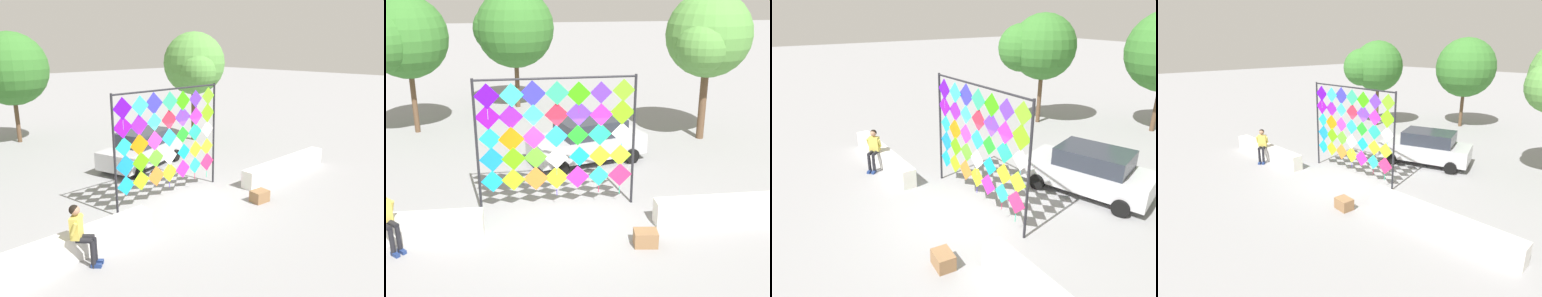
# 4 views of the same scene
# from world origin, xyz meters

# --- Properties ---
(ground) EXTENTS (120.00, 120.00, 0.00)m
(ground) POSITION_xyz_m (0.00, 0.00, 0.00)
(ground) COLOR gray
(plaza_ledge_left) EXTENTS (4.76, 0.47, 0.65)m
(plaza_ledge_left) POSITION_xyz_m (-4.53, -0.56, 0.32)
(plaza_ledge_left) COLOR silver
(plaza_ledge_left) RESTS_ON ground
(plaza_ledge_right) EXTENTS (4.76, 0.47, 0.65)m
(plaza_ledge_right) POSITION_xyz_m (4.53, -0.56, 0.32)
(plaza_ledge_right) COLOR silver
(plaza_ledge_right) RESTS_ON ground
(kite_display_rack) EXTENTS (4.20, 0.14, 3.63)m
(kite_display_rack) POSITION_xyz_m (-0.24, 0.73, 2.12)
(kite_display_rack) COLOR #232328
(kite_display_rack) RESTS_ON ground
(seated_vendor) EXTENTS (0.71, 0.71, 1.49)m
(seated_vendor) POSITION_xyz_m (-4.26, -0.98, 0.88)
(seated_vendor) COLOR black
(seated_vendor) RESTS_ON ground
(parked_car) EXTENTS (4.16, 2.75, 1.49)m
(parked_car) POSITION_xyz_m (1.10, 4.12, 0.76)
(parked_car) COLOR #B7B7BC
(parked_car) RESTS_ON ground
(cardboard_box_large) EXTENTS (0.59, 0.47, 0.37)m
(cardboard_box_large) POSITION_xyz_m (1.65, -1.51, 0.19)
(cardboard_box_large) COLOR olive
(cardboard_box_large) RESTS_ON ground
(tree_palm_like) EXTENTS (3.76, 3.65, 5.58)m
(tree_palm_like) POSITION_xyz_m (-1.31, 11.80, 3.77)
(tree_palm_like) COLOR brown
(tree_palm_like) RESTS_ON ground
(tree_broadleaf) EXTENTS (3.14, 3.24, 5.57)m
(tree_broadleaf) POSITION_xyz_m (5.76, 5.88, 3.93)
(tree_broadleaf) COLOR brown
(tree_broadleaf) RESTS_ON ground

